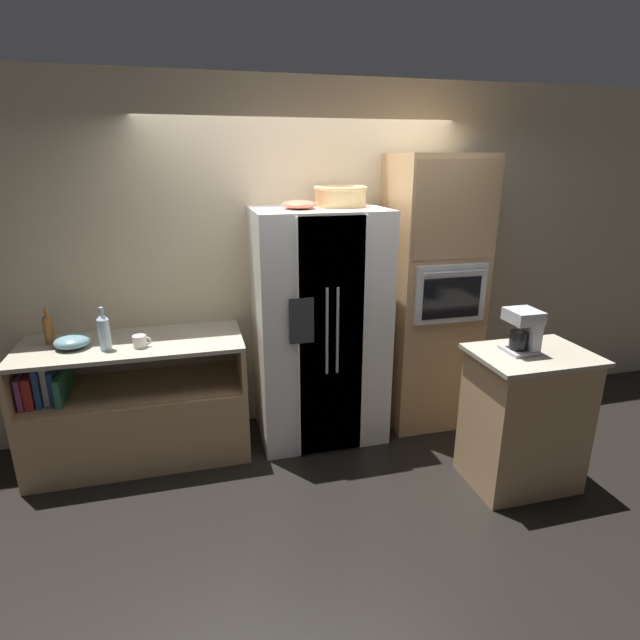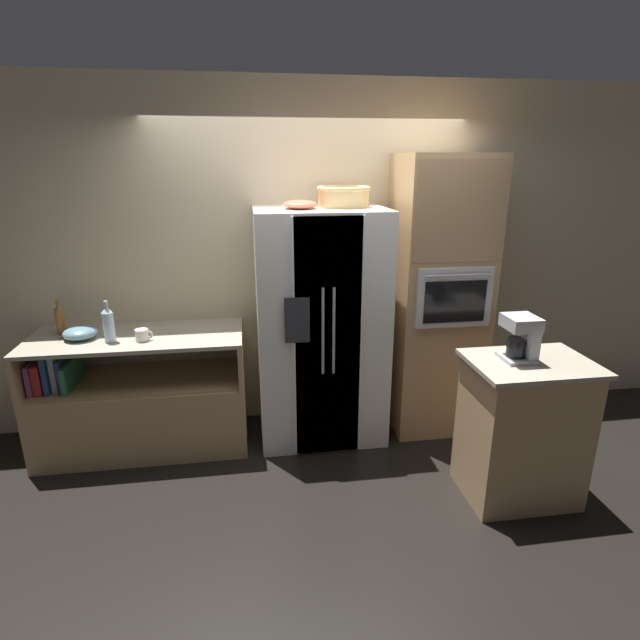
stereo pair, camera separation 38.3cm
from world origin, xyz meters
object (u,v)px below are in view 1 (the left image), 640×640
at_px(wicker_basket, 340,196).
at_px(mixing_bowl, 72,341).
at_px(refrigerator, 320,328).
at_px(coffee_maker, 525,329).
at_px(bottle_short, 48,328).
at_px(mug, 140,341).
at_px(fruit_bowl, 299,205).
at_px(wall_oven, 431,294).
at_px(bottle_tall, 104,331).

xyz_separation_m(wicker_basket, mixing_bowl, (-1.98, -0.09, -0.96)).
distance_m(refrigerator, coffee_maker, 1.51).
xyz_separation_m(bottle_short, coffee_maker, (3.10, -1.09, 0.09)).
relative_size(wicker_basket, mug, 3.19).
height_order(wicker_basket, fruit_bowl, wicker_basket).
bearing_deg(refrigerator, mug, -175.07).
xyz_separation_m(wall_oven, mixing_bowl, (-2.76, -0.04, -0.15)).
relative_size(wall_oven, bottle_tall, 7.28).
xyz_separation_m(refrigerator, mug, (-1.34, -0.12, 0.05)).
xyz_separation_m(bottle_tall, coffee_maker, (2.70, -0.86, 0.07)).
xyz_separation_m(fruit_bowl, bottle_tall, (-1.41, -0.09, -0.82)).
bearing_deg(wall_oven, bottle_tall, -176.79).
bearing_deg(refrigerator, coffee_maker, -40.46).
bearing_deg(bottle_tall, fruit_bowl, 3.78).
relative_size(fruit_bowl, bottle_tall, 0.84).
bearing_deg(mug, mixing_bowl, 166.68).
bearing_deg(wall_oven, fruit_bowl, -177.51).
height_order(wicker_basket, coffee_maker, wicker_basket).
bearing_deg(bottle_tall, wall_oven, 3.21).
relative_size(fruit_bowl, coffee_maker, 0.89).
relative_size(wall_oven, bottle_short, 8.36).
distance_m(refrigerator, bottle_short, 1.97).
distance_m(wicker_basket, bottle_tall, 1.96).
bearing_deg(mixing_bowl, refrigerator, 0.20).
height_order(mug, mixing_bowl, mixing_bowl).
relative_size(refrigerator, mug, 14.63).
distance_m(bottle_short, mug, 0.68).
xyz_separation_m(mixing_bowl, coffee_maker, (2.93, -0.96, 0.16)).
xyz_separation_m(wall_oven, wicker_basket, (-0.78, 0.05, 0.81)).
bearing_deg(wall_oven, mixing_bowl, -179.13).
bearing_deg(bottle_tall, wicker_basket, 6.27).
distance_m(wicker_basket, fruit_bowl, 0.36).
distance_m(refrigerator, wall_oven, 0.98).
distance_m(wall_oven, bottle_tall, 2.53).
xyz_separation_m(wicker_basket, mug, (-1.52, -0.20, -0.96)).
xyz_separation_m(fruit_bowl, mug, (-1.18, -0.10, -0.91)).
distance_m(wall_oven, fruit_bowl, 1.35).
bearing_deg(mixing_bowl, bottle_tall, -23.20).
distance_m(wall_oven, bottle_short, 2.93).
xyz_separation_m(mug, coffee_maker, (2.47, -0.85, 0.16)).
height_order(wicker_basket, bottle_tall, wicker_basket).
bearing_deg(mixing_bowl, mug, -13.32).
distance_m(bottle_tall, bottle_short, 0.47).
height_order(bottle_tall, mixing_bowl, bottle_tall).
distance_m(bottle_tall, coffee_maker, 2.83).
bearing_deg(coffee_maker, bottle_tall, 162.28).
relative_size(bottle_tall, bottle_short, 1.15).
height_order(wall_oven, coffee_maker, wall_oven).
height_order(refrigerator, bottle_tall, refrigerator).
relative_size(refrigerator, wicker_basket, 4.59).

